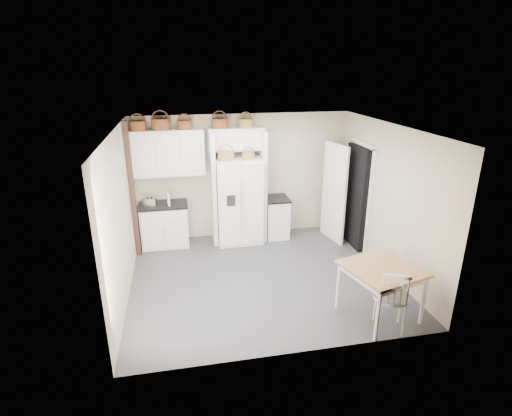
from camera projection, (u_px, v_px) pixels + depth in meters
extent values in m
plane|color=#494953|center=(262.00, 277.00, 7.03)|extent=(4.50, 4.50, 0.00)
plane|color=white|center=(263.00, 128.00, 6.14)|extent=(4.50, 4.50, 0.00)
plane|color=tan|center=(243.00, 176.00, 8.43)|extent=(4.50, 0.00, 4.50)
plane|color=tan|center=(121.00, 217.00, 6.17)|extent=(0.00, 4.00, 4.00)
plane|color=tan|center=(388.00, 199.00, 7.00)|extent=(0.00, 4.00, 4.00)
cube|color=white|center=(239.00, 201.00, 8.21)|extent=(0.92, 0.74, 1.77)
cube|color=white|center=(165.00, 226.00, 8.14)|extent=(0.93, 0.58, 0.86)
cube|color=white|center=(276.00, 218.00, 8.58)|extent=(0.47, 0.57, 0.83)
cube|color=#A37447|center=(380.00, 292.00, 5.82)|extent=(1.18, 1.18, 0.80)
cube|color=white|center=(391.00, 297.00, 5.51)|extent=(0.61, 0.59, 1.00)
cube|color=black|center=(163.00, 205.00, 7.99)|extent=(0.96, 0.62, 0.04)
cube|color=black|center=(276.00, 199.00, 8.43)|extent=(0.51, 0.61, 0.04)
cube|color=silver|center=(150.00, 202.00, 7.81)|extent=(0.29, 0.21, 0.18)
cube|color=#B01A0D|center=(169.00, 200.00, 7.90)|extent=(0.05, 0.15, 0.22)
cube|color=white|center=(168.00, 199.00, 7.89)|extent=(0.06, 0.18, 0.26)
cylinder|color=brown|center=(138.00, 126.00, 7.51)|extent=(0.31, 0.31, 0.18)
cylinder|color=brown|center=(161.00, 124.00, 7.59)|extent=(0.36, 0.36, 0.21)
cylinder|color=brown|center=(185.00, 125.00, 7.68)|extent=(0.29, 0.29, 0.17)
cylinder|color=brown|center=(220.00, 123.00, 7.80)|extent=(0.33, 0.33, 0.19)
cylinder|color=brown|center=(246.00, 123.00, 7.90)|extent=(0.30, 0.30, 0.17)
cylinder|color=brown|center=(226.00, 156.00, 7.75)|extent=(0.32, 0.32, 0.17)
cylinder|color=brown|center=(248.00, 156.00, 7.83)|extent=(0.24, 0.24, 0.13)
cube|color=white|center=(168.00, 153.00, 7.79)|extent=(1.40, 0.34, 0.90)
cube|color=white|center=(236.00, 139.00, 7.97)|extent=(1.12, 0.34, 0.45)
cube|color=white|center=(213.00, 189.00, 8.08)|extent=(0.08, 0.60, 2.30)
cube|color=white|center=(262.00, 186.00, 8.27)|extent=(0.08, 0.60, 2.30)
cube|color=black|center=(132.00, 191.00, 7.43)|extent=(0.09, 0.09, 2.60)
cube|color=black|center=(357.00, 197.00, 8.00)|extent=(0.18, 0.85, 2.05)
cube|color=white|center=(334.00, 193.00, 8.24)|extent=(0.21, 0.79, 2.05)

